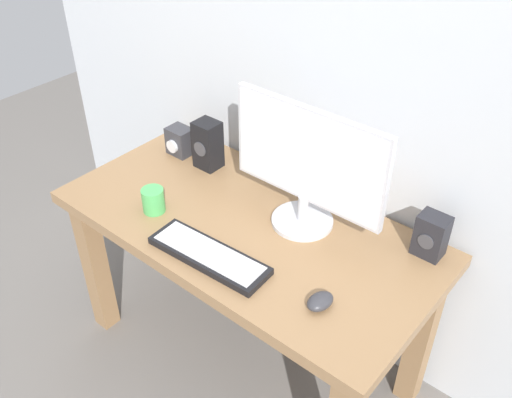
{
  "coord_description": "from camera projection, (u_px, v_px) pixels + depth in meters",
  "views": [
    {
      "loc": [
        1.0,
        -1.15,
        1.94
      ],
      "look_at": [
        0.05,
        0.0,
        0.84
      ],
      "focal_mm": 39.51,
      "sensor_mm": 36.0,
      "label": 1
    }
  ],
  "objects": [
    {
      "name": "audio_controller",
      "position": [
        180.0,
        141.0,
        2.28
      ],
      "size": [
        0.1,
        0.09,
        0.11
      ],
      "color": "#333338",
      "rests_on": "desk"
    },
    {
      "name": "keyboard_primary",
      "position": [
        209.0,
        255.0,
        1.79
      ],
      "size": [
        0.42,
        0.15,
        0.03
      ],
      "color": "black",
      "rests_on": "desk"
    },
    {
      "name": "monitor",
      "position": [
        307.0,
        165.0,
        1.81
      ],
      "size": [
        0.57,
        0.21,
        0.43
      ],
      "color": "silver",
      "rests_on": "desk"
    },
    {
      "name": "speaker_right",
      "position": [
        431.0,
        236.0,
        1.78
      ],
      "size": [
        0.09,
        0.08,
        0.15
      ],
      "color": "#232328",
      "rests_on": "desk"
    },
    {
      "name": "coffee_mug",
      "position": [
        153.0,
        200.0,
        1.98
      ],
      "size": [
        0.08,
        0.08,
        0.09
      ],
      "primitive_type": "cylinder",
      "color": "#4CB259",
      "rests_on": "desk"
    },
    {
      "name": "mouse",
      "position": [
        320.0,
        301.0,
        1.62
      ],
      "size": [
        0.07,
        0.1,
        0.04
      ],
      "primitive_type": "ellipsoid",
      "rotation": [
        0.0,
        0.0,
        -0.15
      ],
      "color": "#333338",
      "rests_on": "desk"
    },
    {
      "name": "speaker_left",
      "position": [
        208.0,
        145.0,
        2.18
      ],
      "size": [
        0.09,
        0.09,
        0.19
      ],
      "color": "black",
      "rests_on": "desk"
    },
    {
      "name": "desk",
      "position": [
        246.0,
        249.0,
        2.02
      ],
      "size": [
        1.35,
        0.67,
        0.72
      ],
      "color": "#936D47",
      "rests_on": "ground_plane"
    },
    {
      "name": "ground_plane",
      "position": [
        248.0,
        354.0,
        2.38
      ],
      "size": [
        6.0,
        6.0,
        0.0
      ],
      "primitive_type": "plane",
      "color": "slate"
    }
  ]
}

